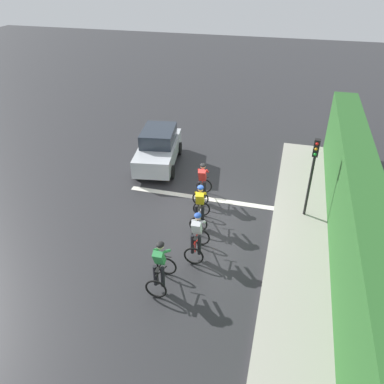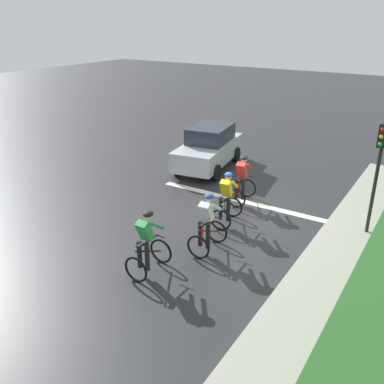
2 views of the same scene
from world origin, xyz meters
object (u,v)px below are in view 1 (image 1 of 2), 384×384
Objects in this scene: cyclist_lead at (160,267)px; traffic_light_near_crossing at (313,167)px; cyclist_fourth at (202,183)px; cyclist_second at (197,236)px; cyclist_mid at (200,207)px; car_silver at (158,148)px.

cyclist_lead is 6.64m from traffic_light_near_crossing.
traffic_light_near_crossing is at bearing 177.18° from cyclist_fourth.
cyclist_second is 1.76m from cyclist_mid.
cyclist_fourth is 3.83m from car_silver.
cyclist_mid is 0.38× the size of car_silver.
traffic_light_near_crossing is (-3.83, -1.51, 1.43)m from cyclist_mid.
cyclist_lead is 1.00× the size of cyclist_mid.
cyclist_mid and cyclist_fourth have the same top height.
cyclist_mid is (0.33, -1.73, 0.00)m from cyclist_second.
traffic_light_near_crossing reaches higher than car_silver.
cyclist_fourth is (0.33, -1.72, 0.00)m from cyclist_mid.
car_silver is at bearing -70.11° from cyclist_lead.
traffic_light_near_crossing is (-4.16, 0.20, 1.43)m from cyclist_fourth.
cyclist_lead is 1.84m from cyclist_second.
cyclist_fourth is 0.38× the size of car_silver.
cyclist_lead is 3.45m from cyclist_mid.
car_silver is at bearing -59.90° from cyclist_second.
traffic_light_near_crossing reaches higher than cyclist_lead.
cyclist_lead is 8.23m from car_silver.
cyclist_second is at bearing 120.10° from car_silver.
traffic_light_near_crossing reaches higher than cyclist_mid.
traffic_light_near_crossing reaches higher than cyclist_fourth.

